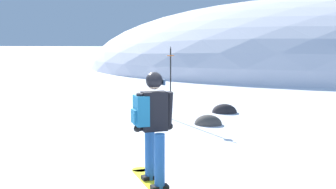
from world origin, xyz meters
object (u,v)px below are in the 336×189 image
at_px(snowboarder_main, 152,126).
at_px(rock_mid, 208,124).
at_px(rock_dark, 224,113).
at_px(piste_marker_near, 171,78).

height_order(snowboarder_main, rock_mid, snowboarder_main).
relative_size(snowboarder_main, rock_mid, 2.39).
distance_m(rock_dark, rock_mid, 1.95).
xyz_separation_m(rock_dark, rock_mid, (-0.47, -1.89, 0.00)).
bearing_deg(piste_marker_near, rock_mid, -33.46).
xyz_separation_m(piste_marker_near, rock_mid, (1.05, -0.70, -1.15)).
bearing_deg(snowboarder_main, rock_mid, 80.87).
bearing_deg(snowboarder_main, piste_marker_near, 92.93).
bearing_deg(rock_mid, rock_dark, 76.10).
xyz_separation_m(snowboarder_main, rock_mid, (0.77, 4.80, -0.92)).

